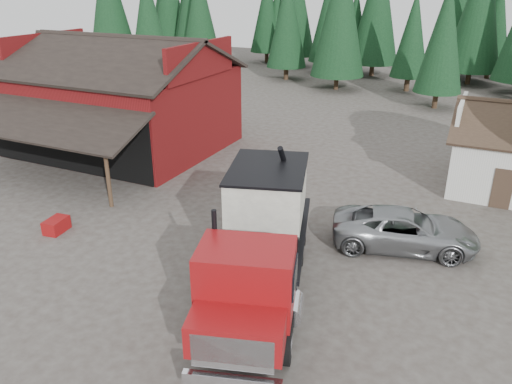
% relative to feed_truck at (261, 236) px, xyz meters
% --- Properties ---
extents(ground, '(120.00, 120.00, 0.00)m').
position_rel_feed_truck_xyz_m(ground, '(-4.00, 1.26, -2.19)').
color(ground, '#403732').
rests_on(ground, ground).
extents(red_barn, '(12.80, 13.63, 7.18)m').
position_rel_feed_truck_xyz_m(red_barn, '(-15.00, 11.16, 0.50)').
color(red_barn, maroon).
rests_on(red_barn, ground).
extents(conifer_backdrop, '(76.00, 16.00, 16.00)m').
position_rel_feed_truck_xyz_m(conifer_backdrop, '(-4.00, 43.26, -2.19)').
color(conifer_backdrop, black).
rests_on(conifer_backdrop, ground).
extents(near_pine_a, '(4.40, 4.40, 11.40)m').
position_rel_feed_truck_xyz_m(near_pine_a, '(-26.00, 29.26, 4.20)').
color(near_pine_a, '#382619').
rests_on(near_pine_a, ground).
extents(near_pine_b, '(3.96, 3.96, 10.40)m').
position_rel_feed_truck_xyz_m(near_pine_b, '(2.00, 31.26, 3.70)').
color(near_pine_b, '#382619').
rests_on(near_pine_b, ground).
extents(near_pine_d, '(5.28, 5.28, 13.40)m').
position_rel_feed_truck_xyz_m(near_pine_d, '(-8.00, 35.26, 5.21)').
color(near_pine_d, '#382619').
rests_on(near_pine_d, ground).
extents(feed_truck, '(5.62, 10.71, 4.68)m').
position_rel_feed_truck_xyz_m(feed_truck, '(0.00, 0.00, 0.00)').
color(feed_truck, black).
rests_on(feed_truck, ground).
extents(silver_car, '(6.31, 4.02, 1.62)m').
position_rel_feed_truck_xyz_m(silver_car, '(4.00, 5.36, -1.38)').
color(silver_car, '#929599').
rests_on(silver_car, ground).
extents(equip_box, '(0.83, 1.18, 0.60)m').
position_rel_feed_truck_xyz_m(equip_box, '(-10.00, 0.26, -1.89)').
color(equip_box, maroon).
rests_on(equip_box, ground).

